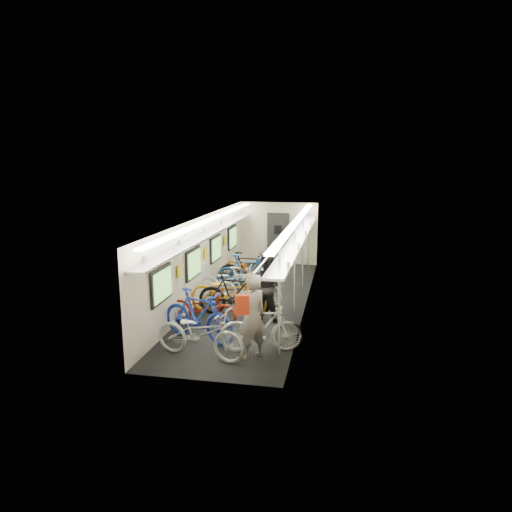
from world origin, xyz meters
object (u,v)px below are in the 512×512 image
at_px(bicycle_0, 200,333).
at_px(passenger_near, 252,316).
at_px(bicycle_1, 198,315).
at_px(passenger_mid, 266,287).
at_px(backpack, 242,305).

relative_size(bicycle_0, passenger_near, 1.13).
xyz_separation_m(bicycle_0, bicycle_1, (-0.32, 0.87, 0.06)).
height_order(bicycle_0, passenger_mid, passenger_mid).
height_order(passenger_mid, backpack, passenger_mid).
xyz_separation_m(passenger_mid, backpack, (0.03, -2.85, 0.43)).
bearing_deg(passenger_mid, bicycle_0, 78.61).
xyz_separation_m(passenger_near, backpack, (-0.09, -0.50, 0.40)).
distance_m(bicycle_1, passenger_near, 1.54).
bearing_deg(passenger_mid, backpack, 98.99).
distance_m(passenger_mid, backpack, 2.88).
bearing_deg(bicycle_1, passenger_mid, -14.17).
relative_size(bicycle_1, passenger_near, 1.10).
relative_size(bicycle_0, bicycle_1, 1.02).
xyz_separation_m(bicycle_0, passenger_mid, (0.92, 2.54, 0.33)).
bearing_deg(bicycle_0, passenger_near, -67.50).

